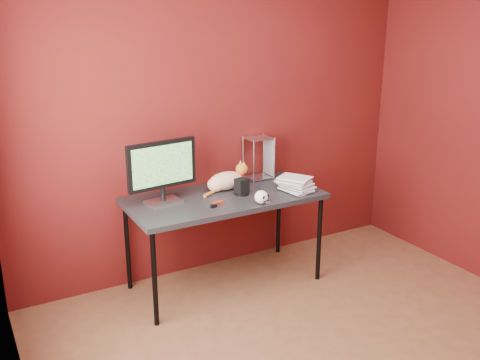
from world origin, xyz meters
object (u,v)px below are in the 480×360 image
skull_mug (261,197)px  monitor (162,169)px  cat (226,180)px  speaker (242,187)px  book_stack (290,115)px  desk (225,202)px

skull_mug → monitor: bearing=131.7°
monitor → cat: 0.59m
skull_mug → speaker: speaker is taller
cat → book_stack: size_ratio=0.36×
desk → book_stack: size_ratio=1.22×
skull_mug → speaker: size_ratio=0.84×
skull_mug → speaker: bearing=77.3°
speaker → book_stack: book_stack is taller
monitor → cat: bearing=-0.9°
skull_mug → book_stack: (0.31, 0.11, 0.56)m
cat → book_stack: bearing=-44.9°
monitor → book_stack: size_ratio=0.44×
desk → skull_mug: skull_mug is taller
desk → speaker: (0.13, -0.03, 0.11)m
desk → book_stack: bearing=-20.8°
skull_mug → book_stack: book_stack is taller
monitor → cat: monitor is taller
desk → monitor: size_ratio=2.76×
monitor → skull_mug: size_ratio=5.01×
desk → book_stack: 0.83m
skull_mug → cat: bearing=81.2°
skull_mug → speaker: 0.25m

